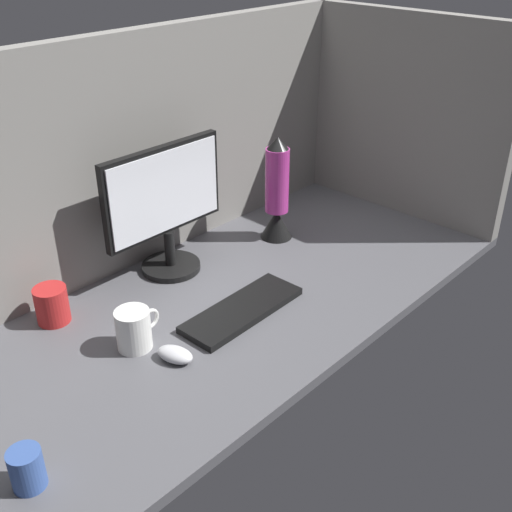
{
  "coord_description": "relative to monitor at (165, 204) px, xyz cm",
  "views": [
    {
      "loc": [
        -102.43,
        -108.03,
        97.61
      ],
      "look_at": [
        0.35,
        0.0,
        14.0
      ],
      "focal_mm": 43.76,
      "sensor_mm": 36.0,
      "label": 1
    }
  ],
  "objects": [
    {
      "name": "keyboard",
      "position": [
        -2.16,
        -33.32,
        -20.68
      ],
      "size": [
        37.31,
        13.91,
        2.0
      ],
      "primitive_type": "cube",
      "rotation": [
        0.0,
        0.0,
        0.02
      ],
      "color": "black",
      "rests_on": "ground_plane"
    },
    {
      "name": "mug_ceramic_white",
      "position": [
        -31.41,
        -24.06,
        -16.29
      ],
      "size": [
        12.52,
        8.86,
        10.73
      ],
      "color": "white",
      "rests_on": "ground_plane"
    },
    {
      "name": "mug_ceramic_blue",
      "position": [
        -72.12,
        -44.23,
        -17.35
      ],
      "size": [
        6.6,
        6.6,
        8.66
      ],
      "color": "#38569E",
      "rests_on": "ground_plane"
    },
    {
      "name": "lava_lamp",
      "position": [
        38.38,
        -9.94,
        -6.99
      ],
      "size": [
        10.7,
        10.7,
        35.02
      ],
      "color": "black",
      "rests_on": "ground_plane"
    },
    {
      "name": "cubicle_wall_side",
      "position": [
        86.62,
        -25.12,
        12.81
      ],
      "size": [
        5.0,
        80.0,
        68.98
      ],
      "primitive_type": "cube",
      "color": "gray",
      "rests_on": "ground_plane"
    },
    {
      "name": "mug_red_plastic",
      "position": [
        -39.43,
        1.14,
        -16.58
      ],
      "size": [
        8.83,
        8.83,
        10.2
      ],
      "color": "red",
      "rests_on": "ground_plane"
    },
    {
      "name": "mouse",
      "position": [
        -28.11,
        -35.57,
        -19.98
      ],
      "size": [
        8.01,
        10.77,
        3.4
      ],
      "primitive_type": "ellipsoid",
      "rotation": [
        0.0,
        0.0,
        0.28
      ],
      "color": "silver",
      "rests_on": "ground_plane"
    },
    {
      "name": "monitor",
      "position": [
        0.0,
        0.0,
        0.0
      ],
      "size": [
        41.31,
        18.0,
        39.2
      ],
      "color": "black",
      "rests_on": "ground_plane"
    },
    {
      "name": "ground_plane",
      "position": [
        -0.88,
        -25.12,
        -23.18
      ],
      "size": [
        180.0,
        80.0,
        3.0
      ],
      "primitive_type": "cube",
      "color": "#515156"
    },
    {
      "name": "cubicle_wall_back",
      "position": [
        -0.88,
        12.38,
        12.81
      ],
      "size": [
        180.0,
        5.0,
        68.98
      ],
      "color": "gray",
      "rests_on": "ground_plane"
    }
  ]
}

